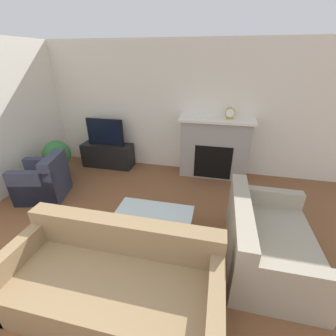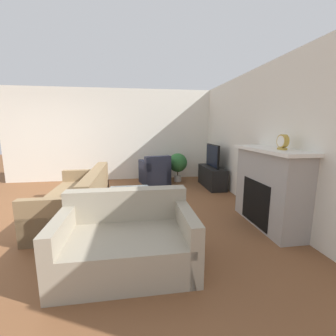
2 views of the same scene
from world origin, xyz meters
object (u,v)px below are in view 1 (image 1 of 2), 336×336
tv (105,132)px  potted_plant (57,155)px  couch_loveseat (266,243)px  mantel_clock (230,113)px  armchair_by_window (44,182)px  coffee_table (152,219)px  couch_sectional (114,281)px

tv → potted_plant: tv is taller
tv → couch_loveseat: (3.20, -2.16, -0.56)m
potted_plant → mantel_clock: size_ratio=3.76×
potted_plant → couch_loveseat: bearing=-19.2°
couch_loveseat → potted_plant: bearing=70.8°
armchair_by_window → coffee_table: (2.26, -0.67, 0.09)m
armchair_by_window → tv: bearing=145.4°
tv → coffee_table: size_ratio=0.80×
coffee_table → mantel_clock: (0.96, 2.23, 0.99)m
couch_loveseat → coffee_table: 1.48m
couch_sectional → potted_plant: bearing=135.2°
couch_loveseat → mantel_clock: 2.54m
couch_sectional → mantel_clock: mantel_clock is taller
mantel_clock → couch_loveseat: bearing=-76.9°
couch_loveseat → coffee_table: couch_loveseat is taller
coffee_table → mantel_clock: mantel_clock is taller
tv → couch_sectional: tv is taller
tv → armchair_by_window: size_ratio=0.93×
tv → mantel_clock: size_ratio=3.86×
tv → couch_sectional: 3.50m
couch_loveseat → armchair_by_window: (-3.74, 0.67, 0.02)m
tv → couch_loveseat: bearing=-34.0°
couch_sectional → potted_plant: (-2.30, 2.28, 0.26)m
couch_sectional → armchair_by_window: 2.65m
tv → armchair_by_window: 1.67m
couch_sectional → armchair_by_window: bearing=143.2°
potted_plant → mantel_clock: 3.61m
tv → couch_sectional: size_ratio=0.40×
tv → coffee_table: (1.72, -2.16, -0.45)m
couch_loveseat → tv: bearing=56.0°
armchair_by_window → mantel_clock: size_ratio=4.16×
tv → couch_sectional: (1.58, -3.07, -0.56)m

